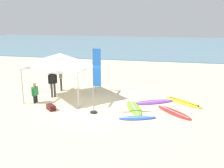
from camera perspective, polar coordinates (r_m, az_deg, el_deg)
ground_plane at (r=14.39m, az=-3.82°, el=-4.83°), size 80.00×80.00×0.00m
sea at (r=46.79m, az=7.75°, el=8.80°), size 80.00×36.00×0.10m
canopy_tent at (r=15.57m, az=-11.50°, el=5.50°), size 3.45×3.45×2.75m
surfboard_red at (r=13.65m, az=13.71°, el=-6.18°), size 2.07×2.18×0.19m
surfboard_blue at (r=12.62m, az=5.76°, el=-7.58°), size 1.93×1.06×0.19m
surfboard_yellow at (r=15.39m, az=15.69°, el=-3.91°), size 2.38×2.21×0.19m
surfboard_purple at (r=15.03m, az=9.25°, el=-3.99°), size 2.61×1.82×0.19m
surfboard_lime at (r=13.95m, az=4.93°, el=-5.33°), size 1.44×2.56×0.19m
person_black at (r=15.97m, az=-13.18°, el=0.50°), size 0.48×0.38×1.71m
person_grey at (r=17.35m, az=-11.47°, el=1.72°), size 0.33×0.52×1.71m
person_green at (r=15.26m, az=-16.94°, el=-1.72°), size 0.29×0.54×1.20m
banner_flag at (r=12.79m, az=-3.80°, el=0.04°), size 0.60×0.36×3.40m
gear_bag_near_tent at (r=14.04m, az=-13.56°, el=-5.13°), size 0.66×0.64×0.28m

